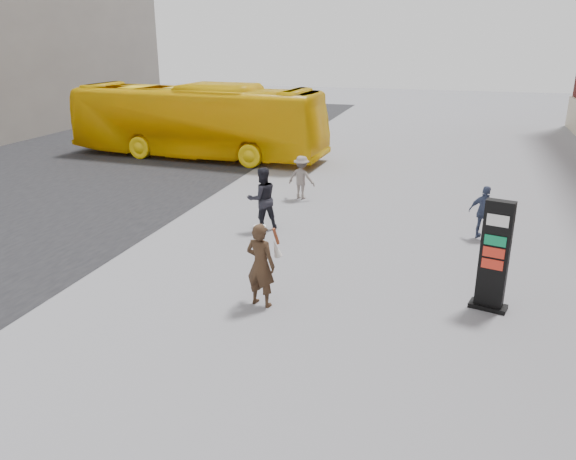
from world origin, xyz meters
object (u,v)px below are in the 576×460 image
(info_pylon, at_px, (494,256))
(bus, at_px, (197,121))
(pedestrian_c, at_px, (485,213))
(pedestrian_a, at_px, (262,199))
(woman, at_px, (261,264))
(pedestrian_b, at_px, (301,177))

(info_pylon, xyz_separation_m, bus, (-12.23, 12.09, 0.50))
(info_pylon, bearing_deg, pedestrian_c, 104.38)
(pedestrian_a, distance_m, pedestrian_c, 6.16)
(info_pylon, bearing_deg, woman, -151.31)
(pedestrian_a, xyz_separation_m, pedestrian_b, (0.23, 3.39, -0.17))
(woman, xyz_separation_m, pedestrian_a, (-1.56, 4.56, -0.00))
(pedestrian_a, bearing_deg, woman, 70.12)
(woman, relative_size, pedestrian_a, 0.98)
(pedestrian_c, bearing_deg, info_pylon, 111.48)
(pedestrian_b, xyz_separation_m, pedestrian_c, (5.84, -2.39, 0.00))
(bus, xyz_separation_m, pedestrian_c, (12.22, -7.71, -0.91))
(bus, bearing_deg, info_pylon, -131.61)
(woman, distance_m, bus, 15.36)
(info_pylon, relative_size, woman, 1.29)
(pedestrian_a, distance_m, pedestrian_b, 3.40)
(info_pylon, relative_size, pedestrian_c, 1.56)
(pedestrian_c, bearing_deg, pedestrian_b, -1.02)
(info_pylon, distance_m, woman, 4.68)
(woman, bearing_deg, bus, -47.22)
(info_pylon, bearing_deg, bus, 149.49)
(pedestrian_a, bearing_deg, pedestrian_c, 150.52)
(bus, height_order, pedestrian_b, bus)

